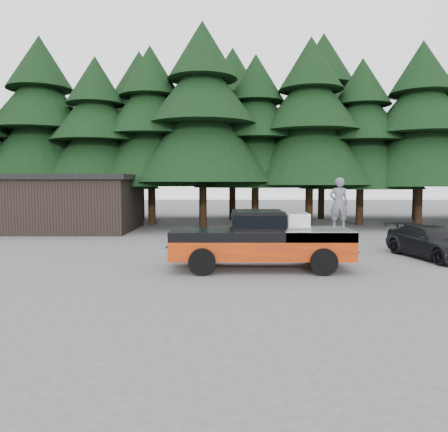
{
  "coord_description": "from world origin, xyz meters",
  "views": [
    {
      "loc": [
        0.5,
        -13.84,
        2.81
      ],
      "look_at": [
        0.44,
        0.0,
        1.77
      ],
      "focal_mm": 35.0,
      "sensor_mm": 36.0,
      "label": 1
    }
  ],
  "objects_px": {
    "parked_car": "(432,242)",
    "air_compressor": "(298,222)",
    "pickup_truck": "(260,249)",
    "man_on_bed": "(339,203)",
    "utility_building": "(66,202)"
  },
  "relations": [
    {
      "from": "parked_car",
      "to": "utility_building",
      "type": "distance_m",
      "value": 19.76
    },
    {
      "from": "air_compressor",
      "to": "utility_building",
      "type": "bearing_deg",
      "value": 135.54
    },
    {
      "from": "pickup_truck",
      "to": "air_compressor",
      "type": "bearing_deg",
      "value": -4.83
    },
    {
      "from": "man_on_bed",
      "to": "parked_car",
      "type": "height_order",
      "value": "man_on_bed"
    },
    {
      "from": "pickup_truck",
      "to": "air_compressor",
      "type": "relative_size",
      "value": 8.62
    },
    {
      "from": "parked_car",
      "to": "air_compressor",
      "type": "bearing_deg",
      "value": -170.95
    },
    {
      "from": "pickup_truck",
      "to": "parked_car",
      "type": "xyz_separation_m",
      "value": [
        6.6,
        2.06,
        -0.05
      ]
    },
    {
      "from": "man_on_bed",
      "to": "parked_car",
      "type": "bearing_deg",
      "value": -147.42
    },
    {
      "from": "pickup_truck",
      "to": "man_on_bed",
      "type": "height_order",
      "value": "man_on_bed"
    },
    {
      "from": "air_compressor",
      "to": "man_on_bed",
      "type": "height_order",
      "value": "man_on_bed"
    },
    {
      "from": "pickup_truck",
      "to": "parked_car",
      "type": "height_order",
      "value": "pickup_truck"
    },
    {
      "from": "parked_car",
      "to": "utility_building",
      "type": "xyz_separation_m",
      "value": [
        -17.22,
        9.64,
        1.05
      ]
    },
    {
      "from": "utility_building",
      "to": "man_on_bed",
      "type": "bearing_deg",
      "value": -41.9
    },
    {
      "from": "man_on_bed",
      "to": "utility_building",
      "type": "xyz_separation_m",
      "value": [
        -13.13,
        11.79,
        -0.49
      ]
    },
    {
      "from": "pickup_truck",
      "to": "man_on_bed",
      "type": "distance_m",
      "value": 2.92
    }
  ]
}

